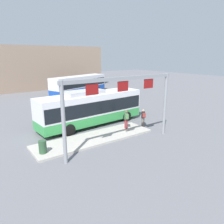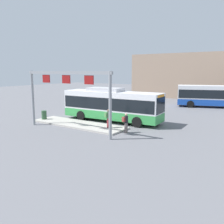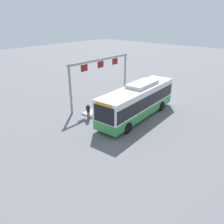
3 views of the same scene
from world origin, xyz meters
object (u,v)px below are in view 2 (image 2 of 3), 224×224
Objects in this scene: bus_main at (112,104)px; person_boarding at (108,118)px; bus_background_left at (220,95)px; trash_bin at (44,115)px; person_waiting_near at (126,122)px.

bus_main reaches higher than person_boarding.
bus_background_left is 6.97× the size of person_boarding.
person_boarding is 7.84m from trash_bin.
bus_main reaches higher than person_waiting_near.
bus_background_left reaches higher than person_waiting_near.
person_waiting_near is 9.76m from trash_bin.
bus_main is at bearing 32.00° from trash_bin.
trash_bin is at bearing 117.16° from person_waiting_near.
person_boarding is at bearing 109.76° from person_waiting_near.
trash_bin is (-7.80, -0.65, -0.44)m from person_boarding.
person_boarding is at bearing -64.00° from bus_main.
bus_main is 3.66m from person_boarding.
person_waiting_near is 1.86× the size of trash_bin.
bus_background_left is (7.16, 16.55, -0.03)m from bus_main.
bus_main is at bearing 72.81° from person_waiting_near.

